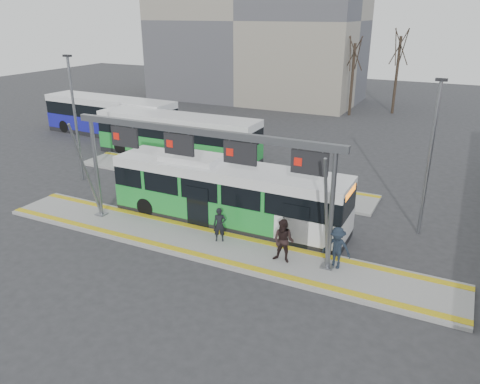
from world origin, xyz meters
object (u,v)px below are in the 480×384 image
(hero_bus, at_px, (227,194))
(passenger_c, at_px, (337,248))
(passenger_a, at_px, (220,225))
(passenger_b, at_px, (284,241))
(gantry, at_px, (201,152))

(hero_bus, distance_m, passenger_c, 6.57)
(hero_bus, distance_m, passenger_a, 2.41)
(passenger_b, height_order, passenger_c, passenger_b)
(hero_bus, bearing_deg, passenger_b, -33.94)
(gantry, xyz_separation_m, hero_bus, (-0.02, 2.39, -2.79))
(gantry, xyz_separation_m, passenger_b, (4.03, -0.32, -3.21))
(hero_bus, relative_size, passenger_c, 6.70)
(passenger_b, relative_size, passenger_c, 1.05)
(hero_bus, height_order, passenger_c, hero_bus)
(passenger_c, bearing_deg, gantry, -176.56)
(passenger_b, bearing_deg, passenger_c, 13.32)
(passenger_c, bearing_deg, hero_bus, 162.03)
(gantry, bearing_deg, passenger_b, -4.47)
(hero_bus, xyz_separation_m, passenger_c, (6.17, -2.22, -0.46))
(passenger_a, distance_m, passenger_c, 5.40)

